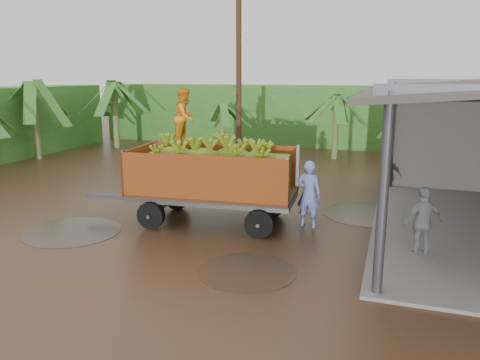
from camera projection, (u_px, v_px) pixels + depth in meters
name	position (u px, v px, depth m)	size (l,w,h in m)	color
ground	(203.00, 217.00, 14.32)	(100.00, 100.00, 0.00)	black
hedge_north	(273.00, 114.00, 29.34)	(22.00, 3.00, 3.60)	#2D661E
banana_trailer	(213.00, 175.00, 13.52)	(6.61, 2.63, 3.89)	#BE551B
man_blue	(309.00, 194.00, 13.23)	(0.70, 0.46, 1.93)	#7781D9
man_grey	(423.00, 222.00, 11.02)	(1.01, 0.42, 1.73)	gray
utility_pole	(239.00, 73.00, 20.39)	(1.20, 0.24, 8.56)	#47301E
banana_plants	(136.00, 130.00, 21.37)	(24.12, 20.93, 4.03)	#2D661E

